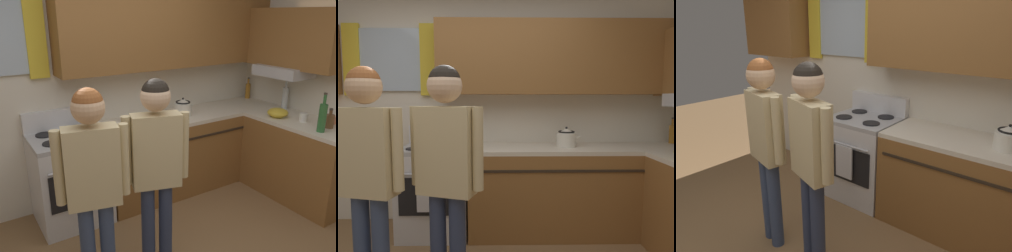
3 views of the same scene
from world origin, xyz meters
TOP-DOWN VIEW (x-y plane):
  - back_wall_unit at (0.10, 1.81)m, footprint 4.60×0.42m
  - stove_oven at (-0.34, 1.54)m, footprint 0.68×0.67m
  - stovetop_kettle at (1.01, 1.53)m, footprint 0.27×0.20m
  - adult_left at (-0.50, 0.41)m, footprint 0.48×0.23m
  - adult_in_plaid at (-0.01, 0.41)m, footprint 0.48×0.25m

SIDE VIEW (x-z plane):
  - stove_oven at x=-0.34m, z-range -0.08..1.02m
  - stovetop_kettle at x=1.01m, z-range 0.89..1.10m
  - adult_left at x=-0.50m, z-range 0.21..1.80m
  - adult_in_plaid at x=-0.01m, z-range 0.21..1.81m
  - back_wall_unit at x=0.10m, z-range 0.22..2.82m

